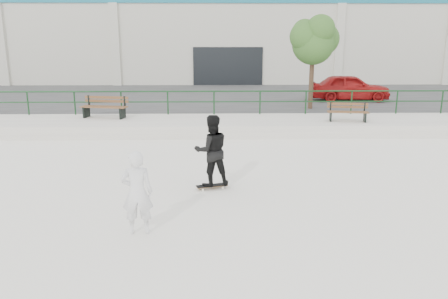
{
  "coord_description": "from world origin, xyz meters",
  "views": [
    {
      "loc": [
        -0.98,
        -8.04,
        3.59
      ],
      "look_at": [
        -0.76,
        2.0,
        1.1
      ],
      "focal_mm": 35.0,
      "sensor_mm": 36.0,
      "label": 1
    }
  ],
  "objects_px": {
    "red_car": "(350,87)",
    "tree": "(314,39)",
    "bench_right": "(348,112)",
    "skateboard": "(212,186)",
    "bench_left": "(105,107)",
    "seated_skater": "(137,193)",
    "standing_skater": "(212,151)"
  },
  "relations": [
    {
      "from": "red_car",
      "to": "tree",
      "type": "bearing_deg",
      "value": 140.04
    },
    {
      "from": "bench_right",
      "to": "skateboard",
      "type": "distance_m",
      "value": 8.56
    },
    {
      "from": "bench_left",
      "to": "skateboard",
      "type": "distance_m",
      "value": 8.95
    },
    {
      "from": "bench_right",
      "to": "bench_left",
      "type": "bearing_deg",
      "value": -176.78
    },
    {
      "from": "bench_left",
      "to": "seated_skater",
      "type": "relative_size",
      "value": 1.23
    },
    {
      "from": "bench_left",
      "to": "skateboard",
      "type": "xyz_separation_m",
      "value": [
        4.49,
        -7.7,
        -0.87
      ]
    },
    {
      "from": "seated_skater",
      "to": "tree",
      "type": "bearing_deg",
      "value": -119.81
    },
    {
      "from": "bench_left",
      "to": "red_car",
      "type": "height_order",
      "value": "red_car"
    },
    {
      "from": "tree",
      "to": "red_car",
      "type": "bearing_deg",
      "value": 46.29
    },
    {
      "from": "bench_left",
      "to": "seated_skater",
      "type": "xyz_separation_m",
      "value": [
        3.09,
        -10.27,
        -0.12
      ]
    },
    {
      "from": "bench_left",
      "to": "skateboard",
      "type": "relative_size",
      "value": 2.49
    },
    {
      "from": "bench_left",
      "to": "seated_skater",
      "type": "distance_m",
      "value": 10.72
    },
    {
      "from": "red_car",
      "to": "bench_right",
      "type": "bearing_deg",
      "value": 166.42
    },
    {
      "from": "bench_right",
      "to": "red_car",
      "type": "bearing_deg",
      "value": 82.08
    },
    {
      "from": "bench_left",
      "to": "bench_right",
      "type": "bearing_deg",
      "value": 5.83
    },
    {
      "from": "skateboard",
      "to": "seated_skater",
      "type": "height_order",
      "value": "seated_skater"
    },
    {
      "from": "bench_right",
      "to": "tree",
      "type": "bearing_deg",
      "value": 111.2
    },
    {
      "from": "bench_right",
      "to": "skateboard",
      "type": "xyz_separation_m",
      "value": [
        -5.36,
        -6.63,
        -0.79
      ]
    },
    {
      "from": "bench_right",
      "to": "standing_skater",
      "type": "xyz_separation_m",
      "value": [
        -5.36,
        -6.63,
        0.12
      ]
    },
    {
      "from": "red_car",
      "to": "seated_skater",
      "type": "bearing_deg",
      "value": 154.35
    },
    {
      "from": "bench_left",
      "to": "red_car",
      "type": "distance_m",
      "value": 12.87
    },
    {
      "from": "bench_right",
      "to": "red_car",
      "type": "distance_m",
      "value": 6.54
    },
    {
      "from": "tree",
      "to": "seated_skater",
      "type": "bearing_deg",
      "value": -115.49
    },
    {
      "from": "standing_skater",
      "to": "seated_skater",
      "type": "relative_size",
      "value": 1.09
    },
    {
      "from": "skateboard",
      "to": "bench_left",
      "type": "bearing_deg",
      "value": 103.93
    },
    {
      "from": "skateboard",
      "to": "seated_skater",
      "type": "relative_size",
      "value": 0.49
    },
    {
      "from": "tree",
      "to": "bench_left",
      "type": "bearing_deg",
      "value": -165.37
    },
    {
      "from": "bench_right",
      "to": "seated_skater",
      "type": "xyz_separation_m",
      "value": [
        -6.75,
        -9.2,
        -0.05
      ]
    },
    {
      "from": "bench_left",
      "to": "bench_right",
      "type": "distance_m",
      "value": 9.9
    },
    {
      "from": "bench_left",
      "to": "tree",
      "type": "relative_size",
      "value": 0.47
    },
    {
      "from": "bench_right",
      "to": "red_car",
      "type": "height_order",
      "value": "red_car"
    },
    {
      "from": "tree",
      "to": "standing_skater",
      "type": "relative_size",
      "value": 2.4
    }
  ]
}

